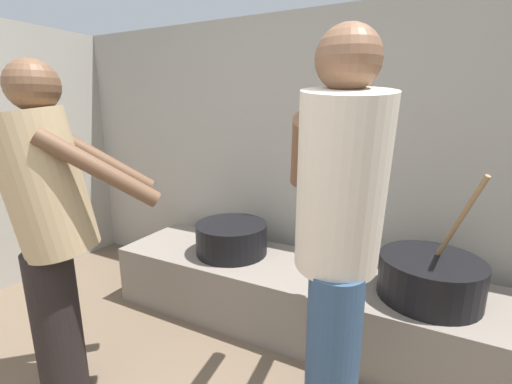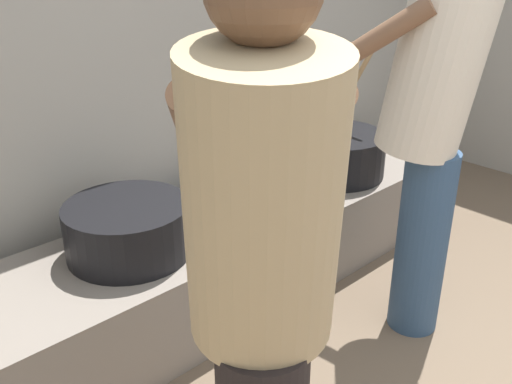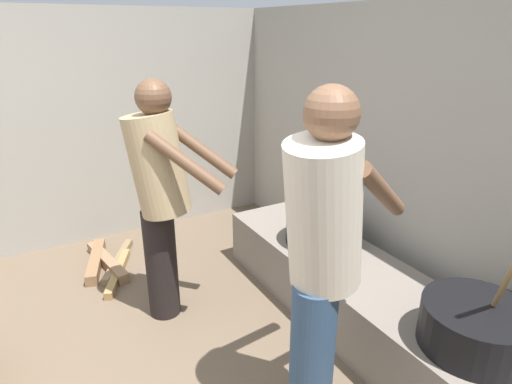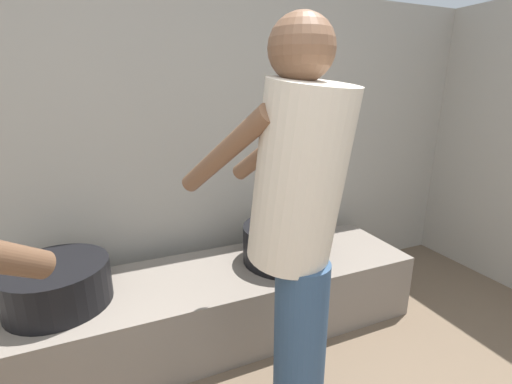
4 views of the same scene
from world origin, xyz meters
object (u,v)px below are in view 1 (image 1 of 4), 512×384
Objects in this scene: cooking_pot_main at (430,278)px; cooking_pot_secondary at (232,238)px; cook_in_tan_shirt at (50,222)px; cook_in_cream_shirt at (338,231)px.

cooking_pot_main is 1.18m from cooking_pot_secondary.
cooking_pot_secondary is at bearing 74.82° from cook_in_tan_shirt.
cooking_pot_secondary is at bearing 141.54° from cook_in_cream_shirt.
cook_in_cream_shirt is 1.05× the size of cook_in_tan_shirt.
cooking_pot_secondary is 1.11m from cook_in_tan_shirt.
cooking_pot_secondary is at bearing 178.90° from cooking_pot_main.
cooking_pot_secondary is 0.29× the size of cook_in_cream_shirt.
cook_in_cream_shirt is 1.19m from cook_in_tan_shirt.
cooking_pot_main reaches higher than cooking_pot_secondary.
cooking_pot_main is 0.44× the size of cook_in_tan_shirt.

